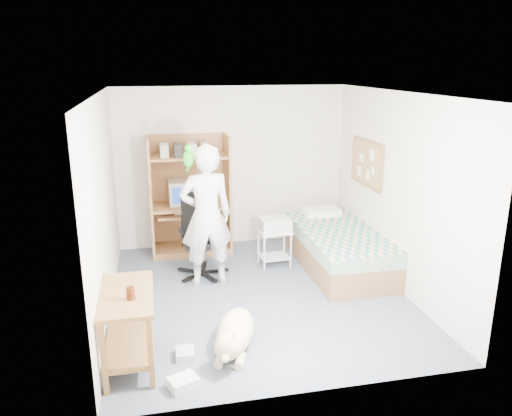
# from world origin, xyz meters

# --- Properties ---
(floor) EXTENTS (4.00, 4.00, 0.00)m
(floor) POSITION_xyz_m (0.00, 0.00, 0.00)
(floor) COLOR #4C5467
(floor) RESTS_ON ground
(wall_back) EXTENTS (3.60, 0.02, 2.50)m
(wall_back) POSITION_xyz_m (0.00, 2.00, 1.25)
(wall_back) COLOR silver
(wall_back) RESTS_ON floor
(wall_right) EXTENTS (0.02, 4.00, 2.50)m
(wall_right) POSITION_xyz_m (1.80, 0.00, 1.25)
(wall_right) COLOR silver
(wall_right) RESTS_ON floor
(wall_left) EXTENTS (0.02, 4.00, 2.50)m
(wall_left) POSITION_xyz_m (-1.80, 0.00, 1.25)
(wall_left) COLOR silver
(wall_left) RESTS_ON floor
(ceiling) EXTENTS (3.60, 4.00, 0.02)m
(ceiling) POSITION_xyz_m (0.00, 0.00, 2.50)
(ceiling) COLOR white
(ceiling) RESTS_ON wall_back
(computer_hutch) EXTENTS (1.20, 0.63, 1.80)m
(computer_hutch) POSITION_xyz_m (-0.70, 1.74, 0.82)
(computer_hutch) COLOR brown
(computer_hutch) RESTS_ON floor
(bed) EXTENTS (1.02, 2.02, 0.66)m
(bed) POSITION_xyz_m (1.30, 0.62, 0.29)
(bed) COLOR brown
(bed) RESTS_ON floor
(side_desk) EXTENTS (0.50, 1.00, 0.75)m
(side_desk) POSITION_xyz_m (-1.55, -1.20, 0.49)
(side_desk) COLOR brown
(side_desk) RESTS_ON floor
(corkboard) EXTENTS (0.04, 0.94, 0.66)m
(corkboard) POSITION_xyz_m (1.77, 0.90, 1.45)
(corkboard) COLOR #9E7B47
(corkboard) RESTS_ON wall_right
(office_chair) EXTENTS (0.63, 0.63, 1.12)m
(office_chair) POSITION_xyz_m (-0.65, 0.81, 0.40)
(office_chair) COLOR black
(office_chair) RESTS_ON floor
(person) EXTENTS (0.72, 0.50, 1.87)m
(person) POSITION_xyz_m (-0.59, 0.50, 0.93)
(person) COLOR silver
(person) RESTS_ON floor
(parrot) EXTENTS (0.14, 0.24, 0.38)m
(parrot) POSITION_xyz_m (-0.79, 0.51, 1.71)
(parrot) COLOR #148E17
(parrot) RESTS_ON person
(dog) EXTENTS (0.61, 1.12, 0.43)m
(dog) POSITION_xyz_m (-0.52, -1.18, 0.19)
(dog) COLOR #D6B78F
(dog) RESTS_ON floor
(printer_cart) EXTENTS (0.47, 0.38, 0.54)m
(printer_cart) POSITION_xyz_m (0.42, 0.90, 0.36)
(printer_cart) COLOR silver
(printer_cart) RESTS_ON floor
(printer) EXTENTS (0.44, 0.35, 0.18)m
(printer) POSITION_xyz_m (0.42, 0.90, 0.63)
(printer) COLOR #B9B8B4
(printer) RESTS_ON printer_cart
(crt_monitor) EXTENTS (0.38, 0.40, 0.36)m
(crt_monitor) POSITION_xyz_m (-0.82, 1.75, 0.95)
(crt_monitor) COLOR beige
(crt_monitor) RESTS_ON computer_hutch
(keyboard) EXTENTS (0.47, 0.22, 0.03)m
(keyboard) POSITION_xyz_m (-0.72, 1.58, 0.67)
(keyboard) COLOR beige
(keyboard) RESTS_ON computer_hutch
(pencil_cup) EXTENTS (0.08, 0.08, 0.12)m
(pencil_cup) POSITION_xyz_m (-0.31, 1.65, 0.82)
(pencil_cup) COLOR gold
(pencil_cup) RESTS_ON computer_hutch
(drink_glass) EXTENTS (0.08, 0.08, 0.12)m
(drink_glass) POSITION_xyz_m (-1.50, -1.34, 0.81)
(drink_glass) COLOR #3C1709
(drink_glass) RESTS_ON side_desk
(floor_box_a) EXTENTS (0.31, 0.28, 0.10)m
(floor_box_a) POSITION_xyz_m (-1.08, -1.70, 0.05)
(floor_box_a) COLOR silver
(floor_box_a) RESTS_ON floor
(floor_box_b) EXTENTS (0.19, 0.23, 0.08)m
(floor_box_b) POSITION_xyz_m (-1.03, -1.21, 0.04)
(floor_box_b) COLOR beige
(floor_box_b) RESTS_ON floor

